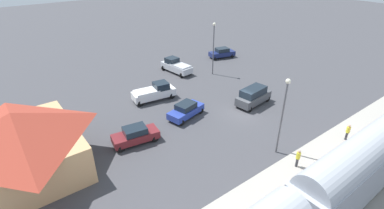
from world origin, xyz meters
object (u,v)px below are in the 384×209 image
object	(u,v)px
pedestrian_on_platform	(298,157)
light_pole_near_platform	(283,108)
sedan_blue	(186,110)
pickup_silver	(176,66)
pickup_white	(155,92)
light_pole_lot_center	(214,43)
sedan_maroon	(135,135)
sedan_navy	(222,53)
station_building	(20,142)
pedestrian_waiting_far	(348,131)
suv_charcoal	(253,96)

from	to	relation	value
pedestrian_on_platform	light_pole_near_platform	bearing A→B (deg)	-12.44
sedan_blue	pickup_silver	bearing A→B (deg)	-29.64
pickup_white	light_pole_lot_center	bearing A→B (deg)	-79.85
pickup_silver	sedan_maroon	size ratio (longest dim) A/B	1.19
sedan_maroon	light_pole_near_platform	world-z (taller)	light_pole_near_platform
light_pole_near_platform	sedan_navy	bearing A→B (deg)	-31.67
station_building	sedan_blue	xyz separation A→B (m)	(-0.81, -16.15, -2.11)
light_pole_near_platform	light_pole_lot_center	distance (m)	20.04
pickup_white	sedan_blue	world-z (taller)	pickup_white
sedan_navy	sedan_blue	size ratio (longest dim) A/B	1.00
pedestrian_waiting_far	light_pole_lot_center	world-z (taller)	light_pole_lot_center
station_building	pickup_silver	world-z (taller)	station_building
station_building	pedestrian_waiting_far	distance (m)	29.58
station_building	sedan_blue	bearing A→B (deg)	-92.85
sedan_maroon	light_pole_near_platform	distance (m)	14.09
pedestrian_on_platform	light_pole_lot_center	world-z (taller)	light_pole_lot_center
station_building	sedan_navy	distance (m)	35.66
pedestrian_on_platform	station_building	bearing A→B (deg)	53.43
pedestrian_waiting_far	sedan_blue	world-z (taller)	pedestrian_waiting_far
station_building	light_pole_near_platform	distance (m)	22.21
pickup_silver	light_pole_near_platform	distance (m)	23.06
pickup_silver	light_pole_lot_center	bearing A→B (deg)	-134.89
pickup_silver	sedan_maroon	distance (m)	18.93
sedan_navy	sedan_blue	xyz separation A→B (m)	(-12.91, 17.32, 0.00)
pickup_silver	sedan_maroon	bearing A→B (deg)	133.62
sedan_maroon	light_pole_lot_center	world-z (taller)	light_pole_lot_center
pedestrian_on_platform	pedestrian_waiting_far	xyz separation A→B (m)	(-0.54, -7.31, 0.00)
pickup_white	sedan_navy	xyz separation A→B (m)	(6.96, -17.90, -0.15)
suv_charcoal	sedan_blue	world-z (taller)	suv_charcoal
station_building	sedan_maroon	size ratio (longest dim) A/B	2.27
light_pole_lot_center	pickup_white	bearing A→B (deg)	100.15
pedestrian_on_platform	pickup_silver	size ratio (longest dim) A/B	0.31
light_pole_lot_center	sedan_maroon	bearing A→B (deg)	116.97
pedestrian_waiting_far	sedan_maroon	xyz separation A→B (m)	(12.46, 16.55, -0.40)
suv_charcoal	pedestrian_waiting_far	bearing A→B (deg)	-173.23
pickup_white	sedan_maroon	world-z (taller)	pickup_white
light_pole_near_platform	pedestrian_waiting_far	bearing A→B (deg)	-114.62
pickup_white	light_pole_near_platform	size ratio (longest dim) A/B	0.75
station_building	light_pole_lot_center	xyz separation A→B (m)	(7.19, -27.04, 1.93)
station_building	sedan_navy	size ratio (longest dim) A/B	2.23
pedestrian_on_platform	sedan_navy	distance (m)	29.86
suv_charcoal	pickup_white	world-z (taller)	suv_charcoal
pickup_white	pedestrian_on_platform	bearing A→B (deg)	-171.10
sedan_maroon	pedestrian_waiting_far	bearing A→B (deg)	-126.97
suv_charcoal	pickup_silver	size ratio (longest dim) A/B	0.91
sedan_navy	light_pole_lot_center	size ratio (longest dim) A/B	0.61
pedestrian_waiting_far	sedan_navy	xyz separation A→B (m)	(26.40, -7.63, -0.40)
station_building	sedan_maroon	distance (m)	9.71
sedan_navy	light_pole_near_platform	xyz separation A→B (m)	(-23.30, 14.38, 3.86)
suv_charcoal	sedan_navy	bearing A→B (deg)	-30.10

